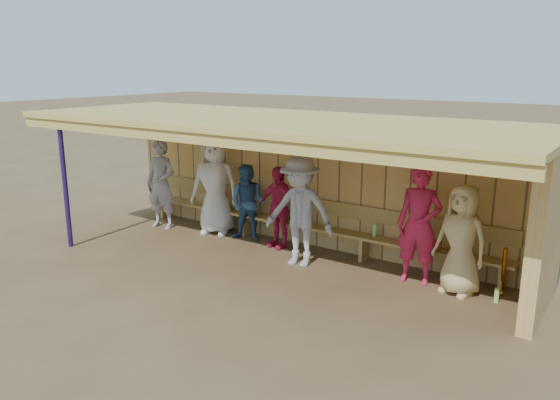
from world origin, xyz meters
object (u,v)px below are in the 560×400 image
(player_b, at_px, (215,185))
(bench, at_px, (303,219))
(player_e, at_px, (300,211))
(player_a, at_px, (161,184))
(player_h, at_px, (461,240))
(player_d, at_px, (278,207))
(player_c, at_px, (248,203))
(player_g, at_px, (419,225))

(player_b, relative_size, bench, 0.26)
(player_e, bearing_deg, player_a, 168.61)
(player_h, relative_size, bench, 0.22)
(player_a, relative_size, player_d, 1.21)
(player_c, xyz_separation_m, bench, (1.07, 0.31, -0.22))
(bench, bearing_deg, player_a, -168.17)
(player_a, height_order, player_d, player_a)
(player_a, height_order, player_h, player_a)
(player_c, bearing_deg, player_a, 174.49)
(player_g, height_order, player_h, player_g)
(player_g, bearing_deg, player_e, -177.59)
(player_c, bearing_deg, bench, 0.91)
(player_e, bearing_deg, player_d, 138.09)
(player_c, height_order, bench, player_c)
(player_g, relative_size, bench, 0.25)
(player_d, bearing_deg, player_g, 5.91)
(player_g, bearing_deg, player_h, -15.86)
(player_b, xyz_separation_m, player_h, (4.98, -0.24, -0.16))
(player_a, distance_m, player_g, 5.49)
(player_h, bearing_deg, player_b, -169.34)
(player_c, height_order, player_g, player_g)
(player_c, relative_size, player_g, 0.80)
(player_h, bearing_deg, player_a, -165.65)
(bench, bearing_deg, player_b, -170.88)
(player_b, height_order, player_d, player_b)
(player_a, xyz_separation_m, player_h, (6.16, 0.10, -0.09))
(player_c, xyz_separation_m, player_h, (4.15, -0.24, 0.09))
(player_a, bearing_deg, player_h, -10.03)
(player_a, distance_m, player_c, 2.05)
(player_d, relative_size, bench, 0.20)
(player_g, distance_m, bench, 2.48)
(player_d, bearing_deg, player_c, -170.69)
(player_h, height_order, bench, player_h)
(player_a, xyz_separation_m, player_b, (1.18, 0.34, 0.07))
(player_d, bearing_deg, player_b, -170.69)
(player_b, height_order, player_h, player_b)
(player_a, bearing_deg, player_d, -3.82)
(player_h, xyz_separation_m, bench, (-3.08, 0.55, -0.31))
(player_c, bearing_deg, player_e, -35.18)
(player_g, xyz_separation_m, bench, (-2.40, 0.47, -0.41))
(player_c, bearing_deg, player_h, -18.43)
(player_a, height_order, player_b, player_b)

